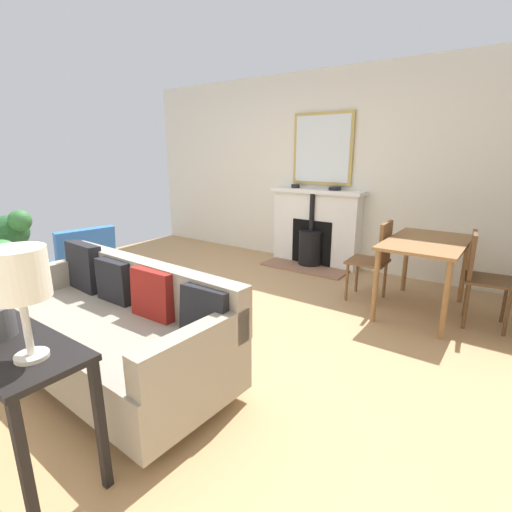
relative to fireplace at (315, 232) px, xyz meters
The scene contains 13 objects.
ground_plane 2.48m from the fireplace, ahead, with size 5.27×5.85×0.01m, color tan.
wall_left 0.91m from the fireplace, 130.10° to the right, with size 0.12×5.85×2.65m, color silver.
fireplace is the anchor object (origin of this frame).
mirror_over_mantel 1.15m from the fireplace, behind, with size 0.04×0.88×0.96m.
mantel_bowl_near 0.72m from the fireplace, 96.28° to the right, with size 0.12×0.12×0.05m.
mantel_bowl_far 0.67m from the fireplace, 98.77° to the left, with size 0.16×0.16×0.05m.
sofa 3.38m from the fireplace, ahead, with size 0.93×2.02×0.85m.
ottoman 2.50m from the fireplace, ahead, with size 0.62×0.71×0.41m.
armchair_accent 3.04m from the fireplace, 28.29° to the right, with size 0.76×0.69×0.82m.
table_lamp_far_end 4.29m from the fireplace, 10.34° to the left, with size 0.24×0.24×0.49m.
dining_table 1.90m from the fireplace, 62.03° to the left, with size 1.15×0.70×0.75m.
dining_chair_near_fireplace 1.48m from the fireplace, 53.24° to the left, with size 0.41×0.41×0.89m.
dining_chair_by_back_wall 2.34m from the fireplace, 67.45° to the left, with size 0.45×0.45×0.88m.
Camera 1 is at (2.39, 2.67, 1.59)m, focal length 26.61 mm.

